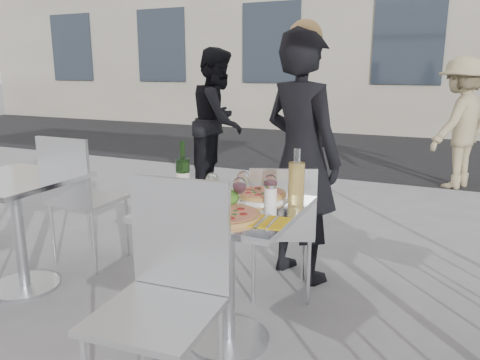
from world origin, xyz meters
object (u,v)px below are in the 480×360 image
at_px(carafe, 296,183).
at_px(wineglass_red_b, 271,184).
at_px(salad_plate, 224,199).
at_px(napkin_right, 267,221).
at_px(main_table, 228,246).
at_px(wineglass_white_b, 243,180).
at_px(wineglass_red_a, 239,187).
at_px(chair_far, 281,221).
at_px(sugar_shaker, 270,195).
at_px(wine_bottle, 183,174).
at_px(pedestrian_a, 218,121).
at_px(woman_diner, 301,158).
at_px(pedestrian_b, 459,123).
at_px(side_chair_lfar, 78,191).
at_px(pizza_near, 224,215).
at_px(wineglass_white_a, 212,182).
at_px(pizza_far, 261,195).
at_px(chair_near, 167,282).
at_px(side_table_left, 17,210).
at_px(napkin_left, 162,210).

bearing_deg(carafe, wineglass_red_b, -162.77).
relative_size(salad_plate, napkin_right, 1.10).
bearing_deg(main_table, wineglass_white_b, 75.86).
bearing_deg(main_table, carafe, 24.12).
bearing_deg(salad_plate, wineglass_red_a, -1.08).
height_order(chair_far, sugar_shaker, chair_far).
relative_size(chair_far, wine_bottle, 2.92).
distance_m(pedestrian_a, sugar_shaker, 3.19).
distance_m(salad_plate, napkin_right, 0.32).
relative_size(woman_diner, pedestrian_b, 1.07).
distance_m(side_chair_lfar, napkin_right, 1.79).
bearing_deg(wine_bottle, pizza_near, -34.69).
bearing_deg(pizza_near, pedestrian_b, 77.06).
bearing_deg(wineglass_white_a, pizza_far, 46.63).
relative_size(main_table, wineglass_red_b, 4.76).
relative_size(pedestrian_b, napkin_right, 7.80).
distance_m(woman_diner, wineglass_red_a, 0.96).
relative_size(chair_near, pizza_near, 2.89).
relative_size(sugar_shaker, wineglass_red_b, 0.68).
bearing_deg(main_table, side_table_left, 180.00).
bearing_deg(chair_far, woman_diner, -112.50).
bearing_deg(wineglass_red_a, pedestrian_b, 76.71).
height_order(pedestrian_b, pizza_far, pedestrian_b).
bearing_deg(sugar_shaker, napkin_right, -72.55).
distance_m(wine_bottle, wineglass_red_b, 0.50).
relative_size(side_table_left, wineglass_red_b, 4.76).
xyz_separation_m(sugar_shaker, wineglass_white_b, (-0.16, 0.02, 0.06)).
bearing_deg(wineglass_red_b, side_chair_lfar, 167.85).
bearing_deg(chair_far, pedestrian_a, -77.64).
height_order(side_table_left, pedestrian_a, pedestrian_a).
height_order(pedestrian_a, wineglass_red_b, pedestrian_a).
height_order(pedestrian_b, wineglass_white_b, pedestrian_b).
height_order(chair_far, wineglass_white_b, wineglass_white_b).
bearing_deg(pedestrian_a, pizza_far, -158.83).
distance_m(pedestrian_a, pedestrian_b, 2.88).
xyz_separation_m(woman_diner, salad_plate, (-0.10, -0.96, -0.05)).
bearing_deg(chair_far, pedestrian_b, -127.73).
relative_size(side_table_left, pedestrian_b, 0.48).
bearing_deg(napkin_left, woman_diner, 89.64).
height_order(side_chair_lfar, wineglass_white_b, side_chair_lfar).
bearing_deg(wineglass_red_b, napkin_right, -72.42).
bearing_deg(napkin_left, sugar_shaker, 49.64).
bearing_deg(napkin_right, wineglass_red_b, 104.42).
height_order(pizza_near, napkin_left, pizza_near).
bearing_deg(wine_bottle, napkin_right, -22.90).
bearing_deg(pizza_near, sugar_shaker, 64.36).
distance_m(side_table_left, napkin_left, 1.28).
relative_size(woman_diner, wine_bottle, 5.66).
relative_size(carafe, wineglass_red_a, 1.84).
xyz_separation_m(chair_near, pedestrian_b, (1.06, 4.72, 0.20)).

